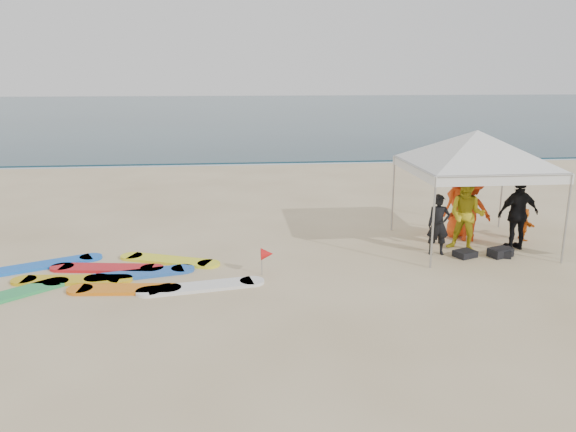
% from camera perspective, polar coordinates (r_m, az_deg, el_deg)
% --- Properties ---
extents(ground, '(120.00, 120.00, 0.00)m').
position_cam_1_polar(ground, '(11.23, 3.24, -9.20)').
color(ground, beige).
rests_on(ground, ground).
extents(ocean, '(160.00, 84.00, 0.08)m').
position_cam_1_polar(ocean, '(70.32, -4.58, 10.71)').
color(ocean, '#0C2633').
rests_on(ocean, ground).
extents(shoreline_foam, '(160.00, 1.20, 0.01)m').
position_cam_1_polar(shoreline_foam, '(28.76, -2.48, 5.39)').
color(shoreline_foam, silver).
rests_on(shoreline_foam, ground).
extents(person_black_a, '(0.59, 0.41, 1.55)m').
position_cam_1_polar(person_black_a, '(14.60, 15.03, -0.86)').
color(person_black_a, black).
rests_on(person_black_a, ground).
extents(person_yellow, '(1.17, 1.12, 1.91)m').
position_cam_1_polar(person_yellow, '(15.07, 17.68, 0.12)').
color(person_yellow, gold).
rests_on(person_yellow, ground).
extents(person_orange_a, '(1.26, 0.93, 1.74)m').
position_cam_1_polar(person_orange_a, '(16.04, 17.99, 0.63)').
color(person_orange_a, red).
rests_on(person_orange_a, ground).
extents(person_black_b, '(1.15, 0.56, 1.90)m').
position_cam_1_polar(person_black_b, '(15.64, 22.34, 0.21)').
color(person_black_b, black).
rests_on(person_black_b, ground).
extents(person_orange_b, '(1.11, 0.95, 1.92)m').
position_cam_1_polar(person_orange_b, '(16.34, 16.99, 1.28)').
color(person_orange_b, '#FF5016').
rests_on(person_orange_b, ground).
extents(person_seated, '(0.33, 0.85, 0.89)m').
position_cam_1_polar(person_seated, '(16.73, 22.85, -0.75)').
color(person_seated, '#D75D13').
rests_on(person_seated, ground).
extents(canopy_tent, '(4.64, 4.64, 3.50)m').
position_cam_1_polar(canopy_tent, '(15.23, 18.72, 8.22)').
color(canopy_tent, '#A5A5A8').
rests_on(canopy_tent, ground).
extents(marker_pennant, '(0.28, 0.28, 0.64)m').
position_cam_1_polar(marker_pennant, '(12.75, -2.15, -3.89)').
color(marker_pennant, '#A5A5A8').
rests_on(marker_pennant, ground).
extents(gear_pile, '(1.56, 0.62, 0.22)m').
position_cam_1_polar(gear_pile, '(15.01, 19.99, -3.53)').
color(gear_pile, black).
rests_on(gear_pile, ground).
extents(surfboard_spread, '(6.22, 3.24, 0.07)m').
position_cam_1_polar(surfboard_spread, '(13.34, -17.60, -5.82)').
color(surfboard_spread, green).
rests_on(surfboard_spread, ground).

